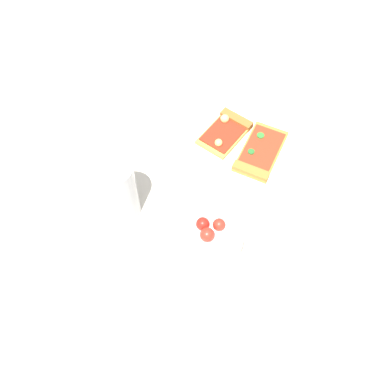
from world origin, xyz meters
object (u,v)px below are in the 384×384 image
Objects in this scene: soda_glass at (118,192)px; pizza_slice_near at (259,154)px; salad_bowl at (208,240)px; pizza_slice_far at (227,130)px; plate at (242,148)px.

pizza_slice_near is at bearing -27.40° from soda_glass.
pizza_slice_near is 1.11× the size of soda_glass.
pizza_slice_near is 1.26× the size of salad_bowl.
soda_glass is (-0.27, 0.05, 0.04)m from pizza_slice_far.
salad_bowl reaches higher than pizza_slice_near.
pizza_slice_far is 0.27m from salad_bowl.
plate is 1.60× the size of soda_glass.
plate is at bearing -99.28° from pizza_slice_far.
salad_bowl is at bearing -159.20° from plate.
pizza_slice_far is (0.01, 0.05, 0.01)m from plate.
plate is 0.24m from salad_bowl.
pizza_slice_near is 0.09m from pizza_slice_far.
pizza_slice_near is at bearing -90.73° from plate.
plate is 1.93× the size of pizza_slice_far.
pizza_slice_far is 0.94× the size of salad_bowl.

